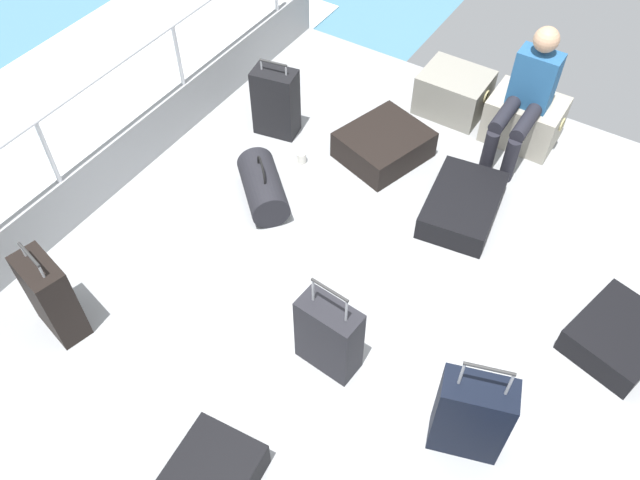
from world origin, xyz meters
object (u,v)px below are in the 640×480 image
at_px(suitcase_5, 51,297).
at_px(paper_cup, 301,157).
at_px(cargo_crate_0, 454,93).
at_px(suitcase_3, 384,145).
at_px(suitcase_6, 471,416).
at_px(suitcase_1, 276,102).
at_px(duffel_bag, 263,187).
at_px(passenger_seated, 527,94).
at_px(suitcase_7, 618,337).
at_px(suitcase_4, 463,205).
at_px(suitcase_2, 329,336).
at_px(cargo_crate_1, 524,119).

relative_size(suitcase_5, paper_cup, 7.67).
distance_m(cargo_crate_0, suitcase_3, 0.91).
bearing_deg(suitcase_6, suitcase_3, 129.45).
relative_size(suitcase_1, duffel_bag, 1.08).
relative_size(passenger_seated, suitcase_5, 1.44).
bearing_deg(suitcase_1, cargo_crate_0, 42.74).
relative_size(suitcase_7, paper_cup, 7.44).
relative_size(suitcase_3, suitcase_6, 0.95).
bearing_deg(suitcase_4, paper_cup, -173.19).
bearing_deg(paper_cup, suitcase_6, -35.39).
bearing_deg(suitcase_1, suitcase_5, -91.42).
height_order(suitcase_1, suitcase_2, suitcase_2).
relative_size(suitcase_2, suitcase_5, 1.02).
xyz_separation_m(suitcase_4, suitcase_6, (0.78, -1.71, 0.23)).
bearing_deg(duffel_bag, suitcase_6, -24.79).
bearing_deg(cargo_crate_1, suitcase_5, -118.55).
xyz_separation_m(suitcase_3, suitcase_7, (2.21, -0.82, -0.02)).
bearing_deg(suitcase_1, suitcase_7, -11.02).
bearing_deg(cargo_crate_0, suitcase_2, -81.30).
bearing_deg(cargo_crate_1, suitcase_4, -92.55).
height_order(suitcase_4, suitcase_6, suitcase_6).
height_order(cargo_crate_0, suitcase_2, suitcase_2).
xyz_separation_m(suitcase_4, paper_cup, (-1.39, -0.17, -0.05)).
distance_m(suitcase_6, paper_cup, 2.68).
distance_m(passenger_seated, suitcase_1, 2.06).
bearing_deg(duffel_bag, suitcase_4, 26.67).
height_order(suitcase_2, suitcase_6, suitcase_6).
bearing_deg(suitcase_6, passenger_seated, 105.49).
distance_m(cargo_crate_1, suitcase_6, 2.92).
xyz_separation_m(suitcase_1, suitcase_2, (1.61, -1.73, -0.02)).
bearing_deg(cargo_crate_0, suitcase_4, -61.61).
xyz_separation_m(suitcase_2, paper_cup, (-1.20, 1.50, -0.24)).
bearing_deg(suitcase_3, passenger_seated, 36.30).
relative_size(cargo_crate_0, cargo_crate_1, 0.96).
bearing_deg(paper_cup, suitcase_5, -101.87).
height_order(suitcase_7, duffel_bag, duffel_bag).
height_order(suitcase_3, suitcase_7, suitcase_3).
distance_m(cargo_crate_1, suitcase_1, 2.13).
relative_size(suitcase_3, suitcase_4, 0.98).
bearing_deg(paper_cup, duffel_bag, -90.77).
bearing_deg(suitcase_6, suitcase_7, 63.31).
xyz_separation_m(suitcase_2, suitcase_3, (-0.66, 1.94, -0.17)).
bearing_deg(duffel_bag, cargo_crate_1, 51.45).
bearing_deg(suitcase_4, cargo_crate_0, 118.39).
xyz_separation_m(suitcase_6, suitcase_7, (0.58, 1.16, -0.23)).
bearing_deg(suitcase_7, cargo_crate_0, 139.38).
relative_size(passenger_seated, duffel_bag, 1.68).
distance_m(suitcase_4, suitcase_7, 1.47).
bearing_deg(passenger_seated, suitcase_4, -93.06).
distance_m(suitcase_3, suitcase_7, 2.36).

